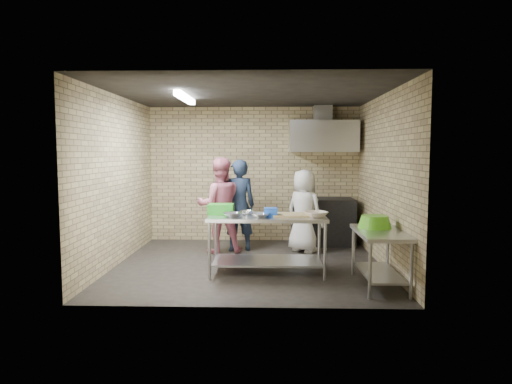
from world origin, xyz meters
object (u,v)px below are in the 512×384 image
woman_white (304,211)px  green_crate (221,209)px  side_counter (380,258)px  bottle_green (345,141)px  blue_tub (271,212)px  bottle_red (324,140)px  green_basin (375,222)px  man_navy (239,205)px  woman_pink (219,205)px  stove (322,221)px  prep_table (267,244)px

woman_white → green_crate: bearing=82.8°
side_counter → bottle_green: bearing=90.0°
green_crate → blue_tub: bearing=-16.3°
green_crate → bottle_red: bearing=51.1°
green_basin → man_navy: man_navy is taller
bottle_green → woman_pink: (-2.38, -1.00, -1.16)m
stove → green_basin: size_ratio=2.61×
prep_table → woman_white: size_ratio=1.16×
bottle_red → woman_pink: size_ratio=0.11×
stove → bottle_green: size_ratio=8.00×
side_counter → blue_tub: blue_tub is taller
stove → woman_pink: bearing=-158.6°
side_counter → woman_white: size_ratio=0.81×
stove → side_counter: bearing=-80.7°
prep_table → woman_pink: (-0.86, 1.37, 0.42)m
woman_white → blue_tub: bearing=107.0°
bottle_red → man_navy: bottle_red is taller
man_navy → woman_pink: (-0.33, -0.15, 0.02)m
prep_table → green_basin: (1.49, -0.38, 0.40)m
woman_pink → green_basin: bearing=131.9°
bottle_green → woman_white: (-0.86, -0.91, -1.27)m
bottle_green → woman_white: 1.78m
blue_tub → bottle_green: size_ratio=1.28×
prep_table → man_navy: bearing=109.2°
green_basin → woman_pink: woman_pink is taller
stove → bottle_green: 1.65m
stove → green_crate: size_ratio=3.13×
side_counter → bottle_green: bottle_green is taller
green_basin → bottle_red: bearing=97.9°
bottle_red → green_basin: bearing=-82.1°
bottle_green → man_navy: size_ratio=0.09×
bottle_red → bottle_green: (0.40, 0.00, -0.01)m
man_navy → prep_table: bearing=96.6°
bottle_red → man_navy: (-1.64, -0.85, -1.20)m
woman_white → green_basin: bearing=152.9°
green_crate → bottle_green: bearing=45.4°
prep_table → stove: 2.37m
green_basin → bottle_red: (-0.38, 2.74, 1.19)m
blue_tub → bottle_red: bearing=66.7°
green_crate → blue_tub: size_ratio=2.00×
green_crate → woman_white: size_ratio=0.26×
green_basin → blue_tub: bearing=169.1°
side_counter → man_navy: (-2.04, 2.14, 0.46)m
side_counter → green_basin: (-0.02, 0.25, 0.46)m
prep_table → green_basin: bearing=-14.2°
green_basin → man_navy: (-2.02, 1.89, -0.00)m
woman_white → side_counter: bearing=150.7°
bottle_green → woman_pink: size_ratio=0.09×
green_crate → man_navy: bearing=83.0°
green_basin → stove: bearing=99.8°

